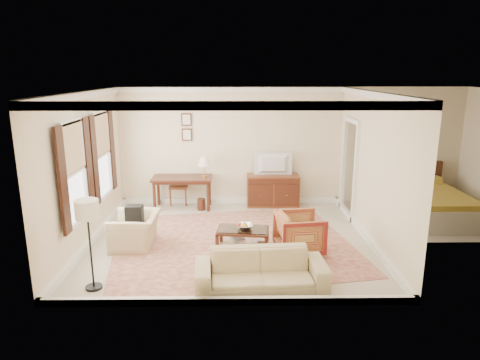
{
  "coord_description": "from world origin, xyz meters",
  "views": [
    {
      "loc": [
        0.09,
        -7.97,
        3.25
      ],
      "look_at": [
        0.2,
        0.3,
        1.15
      ],
      "focal_mm": 32.0,
      "sensor_mm": 36.0,
      "label": 1
    }
  ],
  "objects_px": {
    "sideboard": "(273,190)",
    "coffee_table": "(243,234)",
    "writing_desk": "(182,181)",
    "striped_armchair": "(300,231)",
    "club_armchair": "(135,225)",
    "tv": "(273,157)",
    "sofa": "(261,265)"
  },
  "relations": [
    {
      "from": "tv",
      "to": "striped_armchair",
      "type": "xyz_separation_m",
      "value": [
        0.24,
        -2.85,
        -0.82
      ]
    },
    {
      "from": "coffee_table",
      "to": "striped_armchair",
      "type": "distance_m",
      "value": 1.06
    },
    {
      "from": "writing_desk",
      "to": "tv",
      "type": "xyz_separation_m",
      "value": [
        2.21,
        0.16,
        0.56
      ]
    },
    {
      "from": "striped_armchair",
      "to": "sofa",
      "type": "xyz_separation_m",
      "value": [
        -0.79,
        -1.33,
        -0.02
      ]
    },
    {
      "from": "writing_desk",
      "to": "tv",
      "type": "relative_size",
      "value": 1.61
    },
    {
      "from": "writing_desk",
      "to": "striped_armchair",
      "type": "bearing_deg",
      "value": -47.6
    },
    {
      "from": "sideboard",
      "to": "writing_desk",
      "type": "bearing_deg",
      "value": -175.27
    },
    {
      "from": "writing_desk",
      "to": "striped_armchair",
      "type": "height_order",
      "value": "striped_armchair"
    },
    {
      "from": "coffee_table",
      "to": "club_armchair",
      "type": "distance_m",
      "value": 2.06
    },
    {
      "from": "sideboard",
      "to": "club_armchair",
      "type": "height_order",
      "value": "club_armchair"
    },
    {
      "from": "striped_armchair",
      "to": "club_armchair",
      "type": "bearing_deg",
      "value": 76.06
    },
    {
      "from": "club_armchair",
      "to": "sofa",
      "type": "bearing_deg",
      "value": 54.81
    },
    {
      "from": "coffee_table",
      "to": "writing_desk",
      "type": "bearing_deg",
      "value": 119.58
    },
    {
      "from": "tv",
      "to": "sofa",
      "type": "distance_m",
      "value": 4.29
    },
    {
      "from": "sideboard",
      "to": "tv",
      "type": "distance_m",
      "value": 0.84
    },
    {
      "from": "coffee_table",
      "to": "club_armchair",
      "type": "height_order",
      "value": "club_armchair"
    },
    {
      "from": "sideboard",
      "to": "sofa",
      "type": "xyz_separation_m",
      "value": [
        -0.55,
        -4.2,
        -0.0
      ]
    },
    {
      "from": "writing_desk",
      "to": "sideboard",
      "type": "bearing_deg",
      "value": 4.73
    },
    {
      "from": "coffee_table",
      "to": "sofa",
      "type": "height_order",
      "value": "sofa"
    },
    {
      "from": "writing_desk",
      "to": "club_armchair",
      "type": "bearing_deg",
      "value": -105.11
    },
    {
      "from": "writing_desk",
      "to": "coffee_table",
      "type": "distance_m",
      "value": 2.9
    },
    {
      "from": "tv",
      "to": "writing_desk",
      "type": "bearing_deg",
      "value": 4.22
    },
    {
      "from": "club_armchair",
      "to": "striped_armchair",
      "type": "bearing_deg",
      "value": 84.44
    },
    {
      "from": "coffee_table",
      "to": "sofa",
      "type": "distance_m",
      "value": 1.53
    },
    {
      "from": "writing_desk",
      "to": "club_armchair",
      "type": "relative_size",
      "value": 1.47
    },
    {
      "from": "sideboard",
      "to": "coffee_table",
      "type": "height_order",
      "value": "sideboard"
    },
    {
      "from": "coffee_table",
      "to": "club_armchair",
      "type": "relative_size",
      "value": 1.04
    },
    {
      "from": "writing_desk",
      "to": "club_armchair",
      "type": "height_order",
      "value": "club_armchair"
    },
    {
      "from": "club_armchair",
      "to": "tv",
      "type": "bearing_deg",
      "value": 132.24
    },
    {
      "from": "sideboard",
      "to": "club_armchair",
      "type": "xyz_separation_m",
      "value": [
        -2.84,
        -2.52,
        0.03
      ]
    },
    {
      "from": "sideboard",
      "to": "coffee_table",
      "type": "xyz_separation_m",
      "value": [
        -0.79,
        -2.68,
        -0.09
      ]
    },
    {
      "from": "striped_armchair",
      "to": "club_armchair",
      "type": "height_order",
      "value": "club_armchair"
    }
  ]
}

